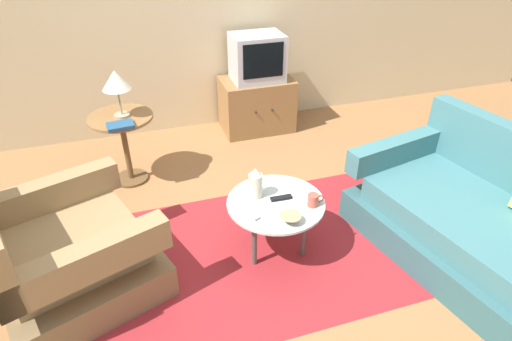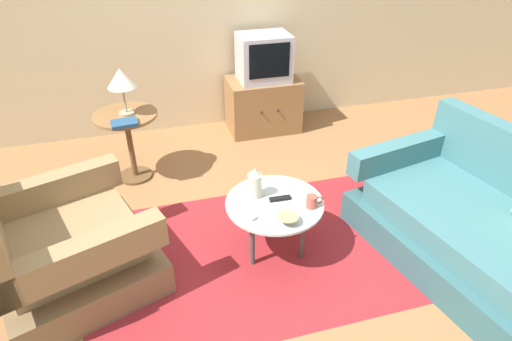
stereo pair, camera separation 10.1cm
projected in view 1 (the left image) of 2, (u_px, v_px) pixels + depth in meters
ground_plane at (264, 259)px, 3.07m from camera, size 16.00×16.00×0.00m
back_wall at (190, 0)px, 4.23m from camera, size 9.00×0.12×2.70m
area_rug at (274, 248)px, 3.16m from camera, size 2.63×1.52×0.00m
armchair at (66, 256)px, 2.68m from camera, size 1.20×1.19×0.86m
couch at (493, 232)px, 2.90m from camera, size 1.34×2.01×0.86m
coffee_table at (275, 207)px, 2.95m from camera, size 0.68×0.68×0.44m
side_table at (123, 135)px, 3.70m from camera, size 0.55×0.55×0.64m
tv_stand at (257, 104)px, 4.68m from camera, size 0.76×0.52×0.58m
television at (257, 58)px, 4.39m from camera, size 0.52×0.41×0.48m
table_lamp at (116, 81)px, 3.44m from camera, size 0.24×0.24×0.40m
vase at (256, 183)px, 2.93m from camera, size 0.10×0.10×0.23m
mug at (314, 200)px, 2.87m from camera, size 0.12×0.07×0.09m
bowl at (290, 219)px, 2.73m from camera, size 0.14×0.14×0.05m
tv_remote_dark at (281, 198)px, 2.94m from camera, size 0.15×0.05×0.02m
tv_remote_silver at (250, 214)px, 2.80m from camera, size 0.11×0.16×0.02m
book at (120, 125)px, 3.42m from camera, size 0.22×0.17×0.03m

